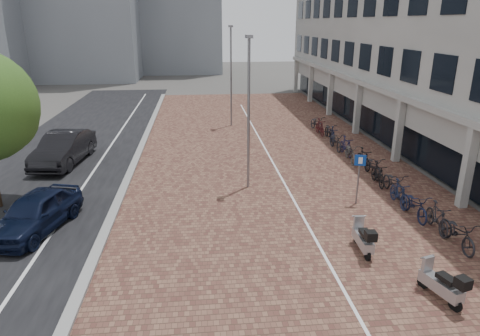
{
  "coord_description": "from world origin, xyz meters",
  "views": [
    {
      "loc": [
        -1.7,
        -10.78,
        7.13
      ],
      "look_at": [
        0.0,
        6.0,
        1.3
      ],
      "focal_mm": 31.79,
      "sensor_mm": 36.0,
      "label": 1
    }
  ],
  "objects_px": {
    "scooter_front": "(363,237)",
    "scooter_back": "(441,283)",
    "car_navy": "(36,212)",
    "car_dark": "(64,148)",
    "parking_sign": "(359,172)"
  },
  "relations": [
    {
      "from": "car_navy",
      "to": "scooter_front",
      "type": "bearing_deg",
      "value": 1.95
    },
    {
      "from": "car_navy",
      "to": "parking_sign",
      "type": "relative_size",
      "value": 1.96
    },
    {
      "from": "car_navy",
      "to": "parking_sign",
      "type": "distance_m",
      "value": 12.31
    },
    {
      "from": "car_dark",
      "to": "parking_sign",
      "type": "bearing_deg",
      "value": -19.59
    },
    {
      "from": "scooter_back",
      "to": "scooter_front",
      "type": "bearing_deg",
      "value": 96.91
    },
    {
      "from": "car_dark",
      "to": "scooter_back",
      "type": "bearing_deg",
      "value": -37.47
    },
    {
      "from": "car_dark",
      "to": "scooter_back",
      "type": "xyz_separation_m",
      "value": [
        13.39,
        -13.07,
        -0.3
      ]
    },
    {
      "from": "car_navy",
      "to": "scooter_front",
      "type": "distance_m",
      "value": 11.36
    },
    {
      "from": "car_dark",
      "to": "scooter_front",
      "type": "height_order",
      "value": "car_dark"
    },
    {
      "from": "car_navy",
      "to": "scooter_back",
      "type": "relative_size",
      "value": 2.72
    },
    {
      "from": "scooter_front",
      "to": "scooter_back",
      "type": "distance_m",
      "value": 2.88
    },
    {
      "from": "car_dark",
      "to": "scooter_front",
      "type": "distance_m",
      "value": 16.09
    },
    {
      "from": "car_navy",
      "to": "scooter_back",
      "type": "distance_m",
      "value": 13.28
    },
    {
      "from": "car_navy",
      "to": "parking_sign",
      "type": "bearing_deg",
      "value": 20.5
    },
    {
      "from": "scooter_back",
      "to": "parking_sign",
      "type": "height_order",
      "value": "parking_sign"
    }
  ]
}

